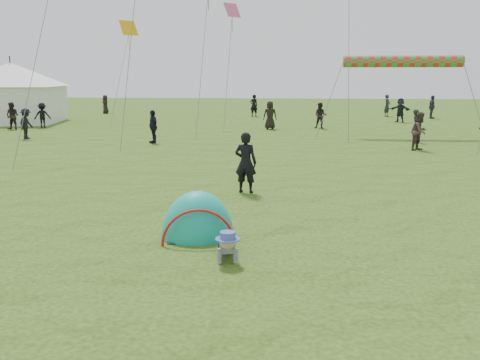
# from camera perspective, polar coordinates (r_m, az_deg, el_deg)

# --- Properties ---
(ground) EXTENTS (140.00, 140.00, 0.00)m
(ground) POSITION_cam_1_polar(r_m,az_deg,el_deg) (10.07, 1.62, -8.07)
(ground) COLOR #1A3D11
(crawling_toddler) EXTENTS (0.68, 0.88, 0.62)m
(crawling_toddler) POSITION_cam_1_polar(r_m,az_deg,el_deg) (9.75, -1.36, -6.82)
(crawling_toddler) COLOR black
(crawling_toddler) RESTS_ON ground
(popup_tent) EXTENTS (1.72, 1.51, 1.95)m
(popup_tent) POSITION_cam_1_polar(r_m,az_deg,el_deg) (11.24, -4.52, -6.05)
(popup_tent) COLOR teal
(popup_tent) RESTS_ON ground
(standing_adult) EXTENTS (0.71, 0.54, 1.74)m
(standing_adult) POSITION_cam_1_polar(r_m,az_deg,el_deg) (15.20, 0.61, 1.87)
(standing_adult) COLOR black
(standing_adult) RESTS_ON ground
(event_marquee) EXTENTS (7.56, 7.56, 4.50)m
(event_marquee) POSITION_cam_1_polar(r_m,az_deg,el_deg) (41.56, -23.13, 8.76)
(event_marquee) COLOR white
(event_marquee) RESTS_ON ground
(crowd_person_0) EXTENTS (0.73, 0.78, 1.78)m
(crowd_person_0) POSITION_cam_1_polar(r_m,az_deg,el_deg) (45.61, 15.43, 7.66)
(crowd_person_0) COLOR #27262C
(crowd_person_0) RESTS_ON ground
(crowd_person_1) EXTENTS (0.86, 0.69, 1.68)m
(crowd_person_1) POSITION_cam_1_polar(r_m,az_deg,el_deg) (36.16, -23.11, 6.30)
(crowd_person_1) COLOR black
(crowd_person_1) RESTS_ON ground
(crowd_person_2) EXTENTS (0.95, 1.12, 1.80)m
(crowd_person_2) POSITION_cam_1_polar(r_m,az_deg,el_deg) (44.50, 19.79, 7.34)
(crowd_person_2) COLOR #31374A
(crowd_person_2) RESTS_ON ground
(crowd_person_3) EXTENTS (1.16, 0.91, 1.59)m
(crowd_person_3) POSITION_cam_1_polar(r_m,az_deg,el_deg) (36.72, -20.33, 6.48)
(crowd_person_3) COLOR black
(crowd_person_3) RESTS_ON ground
(crowd_person_5) EXTENTS (1.61, 1.35, 1.73)m
(crowd_person_5) POSITION_cam_1_polar(r_m,az_deg,el_deg) (40.20, 16.72, 7.15)
(crowd_person_5) COLOR black
(crowd_person_5) RESTS_ON ground
(crowd_person_6) EXTENTS (0.77, 0.65, 1.78)m
(crowd_person_6) POSITION_cam_1_polar(r_m,az_deg,el_deg) (44.07, 1.49, 7.94)
(crowd_person_6) COLOR black
(crowd_person_6) RESTS_ON ground
(crowd_person_7) EXTENTS (0.91, 0.78, 1.63)m
(crowd_person_7) POSITION_cam_1_polar(r_m,az_deg,el_deg) (34.35, 8.59, 6.81)
(crowd_person_7) COLOR black
(crowd_person_7) RESTS_ON ground
(crowd_person_8) EXTENTS (0.87, 1.02, 1.64)m
(crowd_person_8) POSITION_cam_1_polar(r_m,az_deg,el_deg) (26.90, -9.27, 5.64)
(crowd_person_8) COLOR black
(crowd_person_8) RESTS_ON ground
(crowd_person_10) EXTENTS (0.89, 0.62, 1.75)m
(crowd_person_10) POSITION_cam_1_polar(r_m,az_deg,el_deg) (33.58, 3.22, 6.92)
(crowd_person_10) COLOR black
(crowd_person_10) RESTS_ON ground
(crowd_person_12) EXTENTS (0.42, 0.62, 1.65)m
(crowd_person_12) POSITION_cam_1_polar(r_m,az_deg,el_deg) (28.30, 18.26, 5.51)
(crowd_person_12) COLOR black
(crowd_person_12) RESTS_ON ground
(crowd_person_13) EXTENTS (1.04, 1.05, 1.71)m
(crowd_person_13) POSITION_cam_1_polar(r_m,az_deg,el_deg) (25.30, 18.66, 4.95)
(crowd_person_13) COLOR #43352C
(crowd_person_13) RESTS_ON ground
(crowd_person_15) EXTENTS (0.66, 1.07, 1.60)m
(crowd_person_15) POSITION_cam_1_polar(r_m,az_deg,el_deg) (30.60, -21.85, 5.60)
(crowd_person_15) COLOR black
(crowd_person_15) RESTS_ON ground
(crowd_person_16) EXTENTS (0.90, 0.94, 1.62)m
(crowd_person_16) POSITION_cam_1_polar(r_m,az_deg,el_deg) (49.08, -14.16, 7.84)
(crowd_person_16) COLOR black
(crowd_person_16) RESTS_ON ground
(rainbow_tube_kite) EXTENTS (6.35, 0.64, 0.64)m
(rainbow_tube_kite) POSITION_cam_1_polar(r_m,az_deg,el_deg) (30.95, 16.96, 12.01)
(rainbow_tube_kite) COLOR red
(diamond_kite_1) EXTENTS (1.30, 1.30, 1.06)m
(diamond_kite_1) POSITION_cam_1_polar(r_m,az_deg,el_deg) (40.39, -11.80, 15.60)
(diamond_kite_1) COLOR #E7A806
(diamond_kite_5) EXTENTS (1.14, 1.14, 0.93)m
(diamond_kite_5) POSITION_cam_1_polar(r_m,az_deg,el_deg) (36.42, -0.84, 17.67)
(diamond_kite_5) COLOR #D65886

